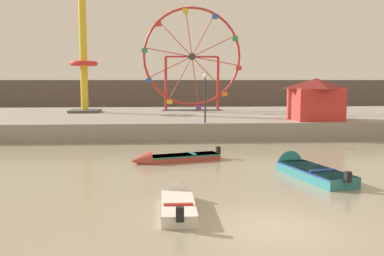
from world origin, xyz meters
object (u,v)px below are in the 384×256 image
Objects in this scene: motorboat_faded_red at (168,158)px; motorboat_teal_painted at (302,169)px; carnival_booth_red_striped at (316,98)px; motorboat_white_red_stripe at (177,201)px; drop_tower_yellow_tower at (84,62)px; ferris_wheel_red_frame at (192,59)px; promenade_lamp_near at (205,90)px.

motorboat_teal_painted is (6.30, -3.39, 0.06)m from motorboat_faded_red.
motorboat_teal_painted is 14.42m from carnival_booth_red_striped.
motorboat_white_red_stripe is 21.54m from carnival_booth_red_striped.
drop_tower_yellow_tower reaches higher than carnival_booth_red_striped.
motorboat_faded_red is 0.89× the size of motorboat_teal_painted.
carnival_booth_red_striped reaches higher than motorboat_faded_red.
motorboat_faded_red is 22.09m from ferris_wheel_red_frame.
drop_tower_yellow_tower reaches higher than motorboat_faded_red.
motorboat_white_red_stripe is 29.07m from drop_tower_yellow_tower.
promenade_lamp_near is at bearing -46.19° from drop_tower_yellow_tower.
ferris_wheel_red_frame is at bearing 126.73° from carnival_booth_red_striped.
drop_tower_yellow_tower is (-7.82, 18.94, 5.92)m from motorboat_faded_red.
ferris_wheel_red_frame is 10.69m from drop_tower_yellow_tower.
motorboat_teal_painted is at bearing -50.73° from motorboat_white_red_stripe.
motorboat_teal_painted is at bearing -113.60° from carnival_booth_red_striped.
ferris_wheel_red_frame is 2.92× the size of promenade_lamp_near.
promenade_lamp_near is (0.11, -13.08, -2.88)m from ferris_wheel_red_frame.
drop_tower_yellow_tower is 3.35× the size of promenade_lamp_near.
motorboat_white_red_stripe is 1.05× the size of carnival_booth_red_striped.
carnival_booth_red_striped is 9.03m from promenade_lamp_near.
drop_tower_yellow_tower is at bearing 133.81° from promenade_lamp_near.
carnival_booth_red_striped is (5.28, 13.14, 2.75)m from motorboat_teal_painted.
motorboat_white_red_stripe is at bearing -94.72° from ferris_wheel_red_frame.
drop_tower_yellow_tower reaches higher than motorboat_white_red_stripe.
motorboat_faded_red is 1.43× the size of promenade_lamp_near.
motorboat_white_red_stripe is at bearing 74.85° from motorboat_faded_red.
carnival_booth_red_striped reaches higher than motorboat_white_red_stripe.
motorboat_faded_red is 7.15m from motorboat_teal_painted.
motorboat_faded_red is at bearing -109.26° from promenade_lamp_near.
motorboat_teal_painted is 12.32m from promenade_lamp_near.
motorboat_faded_red is 1.21× the size of motorboat_white_red_stripe.
ferris_wheel_red_frame is 13.39m from promenade_lamp_near.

